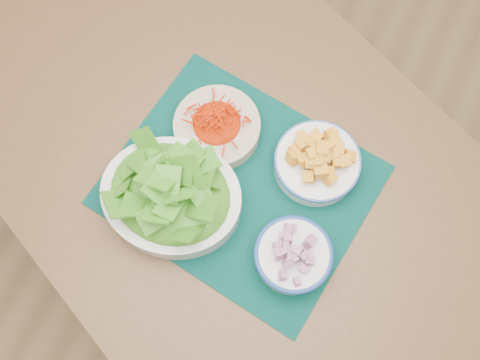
# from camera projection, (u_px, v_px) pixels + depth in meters

# --- Properties ---
(ground) EXTENTS (4.00, 4.00, 0.00)m
(ground) POSITION_uv_depth(u_px,v_px,m) (314.00, 294.00, 1.78)
(ground) COLOR #A17D4E
(ground) RESTS_ON ground
(table) EXTENTS (1.52, 1.30, 0.75)m
(table) POSITION_uv_depth(u_px,v_px,m) (227.00, 172.00, 1.21)
(table) COLOR brown
(table) RESTS_ON ground
(placemat) EXTENTS (0.55, 0.47, 0.00)m
(placemat) POSITION_uv_depth(u_px,v_px,m) (240.00, 185.00, 1.11)
(placemat) COLOR black
(placemat) RESTS_ON table
(carrot_bowl) EXTENTS (0.23, 0.23, 0.07)m
(carrot_bowl) POSITION_uv_depth(u_px,v_px,m) (217.00, 126.00, 1.11)
(carrot_bowl) COLOR beige
(carrot_bowl) RESTS_ON placemat
(squash_bowl) EXTENTS (0.18, 0.18, 0.08)m
(squash_bowl) POSITION_uv_depth(u_px,v_px,m) (318.00, 161.00, 1.08)
(squash_bowl) COLOR white
(squash_bowl) RESTS_ON placemat
(lettuce_bowl) EXTENTS (0.32, 0.28, 0.13)m
(lettuce_bowl) POSITION_uv_depth(u_px,v_px,m) (170.00, 193.00, 1.03)
(lettuce_bowl) COLOR silver
(lettuce_bowl) RESTS_ON placemat
(onion_bowl) EXTENTS (0.19, 0.19, 0.07)m
(onion_bowl) POSITION_uv_depth(u_px,v_px,m) (293.00, 255.00, 1.02)
(onion_bowl) COLOR silver
(onion_bowl) RESTS_ON placemat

